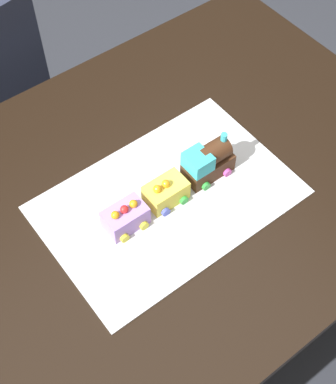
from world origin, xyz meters
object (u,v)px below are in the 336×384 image
dining_table (163,210)px  cake_car_hopper_lavender (125,217)px  cake_car_tanker_lemon (166,192)px  cake_locomotive (208,161)px

dining_table → cake_car_hopper_lavender: 0.20m
cake_car_tanker_lemon → cake_locomotive: bearing=-180.0°
cake_locomotive → cake_car_hopper_lavender: bearing=0.0°
dining_table → cake_car_tanker_lemon: bearing=63.7°
cake_car_tanker_lemon → cake_car_hopper_lavender: same height
dining_table → cake_locomotive: (-0.11, 0.04, 0.16)m
cake_locomotive → cake_car_hopper_lavender: 0.25m
dining_table → cake_locomotive: size_ratio=10.00×
cake_car_tanker_lemon → cake_car_hopper_lavender: size_ratio=1.00×
cake_locomotive → cake_car_hopper_lavender: size_ratio=1.40×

